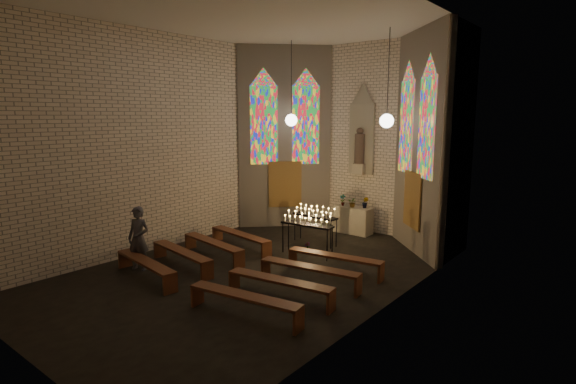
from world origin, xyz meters
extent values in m
plane|color=black|center=(0.00, 0.00, 0.00)|extent=(12.00, 12.00, 0.00)
cube|color=beige|center=(0.00, 6.00, 3.50)|extent=(8.00, 0.02, 7.00)
cube|color=beige|center=(0.00, -6.00, 3.50)|extent=(8.00, 0.02, 7.00)
cube|color=beige|center=(-4.00, 0.00, 3.50)|extent=(0.02, 12.00, 7.00)
cube|color=beige|center=(4.00, 0.00, 3.50)|extent=(0.02, 12.00, 7.00)
cube|color=silver|center=(0.00, 0.00, 7.00)|extent=(8.00, 12.00, 0.01)
cube|color=beige|center=(-2.75, 4.75, 3.50)|extent=(2.72, 2.72, 7.00)
cube|color=beige|center=(2.75, 4.75, 3.50)|extent=(2.72, 2.72, 7.00)
cube|color=#4C3F8C|center=(-3.21, 4.06, 4.00)|extent=(0.78, 0.78, 3.00)
cube|color=#4C3F8C|center=(-2.06, 5.21, 4.00)|extent=(0.78, 0.78, 3.00)
cube|color=#4C3F8C|center=(2.06, 5.21, 4.00)|extent=(0.78, 0.78, 3.00)
cube|color=#4C3F8C|center=(3.21, 4.06, 4.00)|extent=(0.78, 0.78, 3.00)
cube|color=brown|center=(-2.63, 4.63, 1.70)|extent=(0.95, 0.95, 1.80)
cube|color=brown|center=(2.63, 4.63, 1.70)|extent=(0.95, 0.95, 1.80)
cube|color=#9C9782|center=(0.00, 5.92, 3.50)|extent=(1.00, 0.12, 2.60)
cone|color=#9C9782|center=(0.00, 5.92, 5.15)|extent=(1.00, 1.00, 0.80)
cube|color=#BAB097|center=(0.00, 5.78, 2.40)|extent=(0.45, 0.30, 0.40)
cylinder|color=brown|center=(0.00, 5.78, 3.15)|extent=(0.36, 0.36, 1.10)
sphere|color=brown|center=(0.00, 5.78, 3.80)|extent=(0.26, 0.26, 0.26)
sphere|color=white|center=(-1.90, 4.10, 4.20)|extent=(0.44, 0.44, 0.44)
cylinder|color=black|center=(-1.90, 4.10, 5.60)|extent=(0.02, 0.02, 2.80)
sphere|color=white|center=(1.90, 4.10, 4.20)|extent=(0.44, 0.44, 0.44)
cylinder|color=black|center=(1.90, 4.10, 5.60)|extent=(0.02, 0.02, 2.80)
cube|color=#BAB097|center=(0.00, 5.45, 0.50)|extent=(1.40, 0.60, 1.00)
imported|color=#4C723F|center=(-0.44, 5.39, 1.22)|extent=(0.26, 0.22, 0.43)
imported|color=#4C723F|center=(0.01, 5.37, 1.18)|extent=(0.36, 0.32, 0.37)
imported|color=#4C723F|center=(0.45, 5.52, 1.21)|extent=(0.26, 0.22, 0.42)
imported|color=#4C723F|center=(0.17, 2.32, 0.18)|extent=(0.24, 0.24, 0.36)
cube|color=black|center=(-0.30, 3.41, 0.97)|extent=(1.70, 0.49, 0.05)
cylinder|color=black|center=(-1.10, 3.30, 0.47)|extent=(0.03, 0.03, 0.94)
cylinder|color=black|center=(0.47, 3.21, 0.47)|extent=(0.03, 0.03, 0.94)
cylinder|color=black|center=(-1.08, 3.61, 0.47)|extent=(0.03, 0.03, 0.94)
cylinder|color=black|center=(0.49, 3.52, 0.47)|extent=(0.03, 0.03, 0.94)
cube|color=black|center=(0.27, 2.16, 0.99)|extent=(1.76, 0.56, 0.05)
cylinder|color=black|center=(-0.52, 1.92, 0.49)|extent=(0.03, 0.03, 0.97)
cylinder|color=black|center=(1.09, 2.07, 0.49)|extent=(0.03, 0.03, 0.97)
cylinder|color=black|center=(-0.55, 2.25, 0.49)|extent=(0.03, 0.03, 0.97)
cylinder|color=black|center=(1.07, 2.39, 0.49)|extent=(0.03, 0.03, 0.97)
cube|color=#522817|center=(-1.85, 1.33, 0.50)|extent=(2.79, 0.80, 0.07)
cube|color=#522817|center=(-3.18, 1.53, 0.25)|extent=(0.12, 0.39, 0.50)
cube|color=#522817|center=(-0.51, 1.12, 0.25)|extent=(0.12, 0.39, 0.50)
cube|color=#522817|center=(1.85, 1.33, 0.50)|extent=(2.79, 0.80, 0.07)
cube|color=#522817|center=(0.51, 1.12, 0.25)|extent=(0.12, 0.39, 0.50)
cube|color=#522817|center=(3.18, 1.53, 0.25)|extent=(0.12, 0.39, 0.50)
cube|color=#522817|center=(-1.85, 0.13, 0.50)|extent=(2.79, 0.80, 0.07)
cube|color=#522817|center=(-3.18, 0.33, 0.25)|extent=(0.12, 0.39, 0.50)
cube|color=#522817|center=(-0.51, -0.08, 0.25)|extent=(0.12, 0.39, 0.50)
cube|color=#522817|center=(1.85, 0.13, 0.50)|extent=(2.79, 0.80, 0.07)
cube|color=#522817|center=(0.51, -0.08, 0.25)|extent=(0.12, 0.39, 0.50)
cube|color=#522817|center=(3.18, 0.33, 0.25)|extent=(0.12, 0.39, 0.50)
cube|color=#522817|center=(-1.85, -1.07, 0.50)|extent=(2.79, 0.80, 0.07)
cube|color=#522817|center=(-3.18, -0.87, 0.25)|extent=(0.12, 0.39, 0.50)
cube|color=#522817|center=(-0.51, -1.28, 0.25)|extent=(0.12, 0.39, 0.50)
cube|color=#522817|center=(1.85, -1.07, 0.50)|extent=(2.79, 0.80, 0.07)
cube|color=#522817|center=(0.51, -1.28, 0.25)|extent=(0.12, 0.39, 0.50)
cube|color=#522817|center=(3.18, -0.87, 0.25)|extent=(0.12, 0.39, 0.50)
cube|color=#522817|center=(-1.85, -2.27, 0.50)|extent=(2.79, 0.80, 0.07)
cube|color=#522817|center=(-3.18, -2.07, 0.25)|extent=(0.12, 0.39, 0.50)
cube|color=#522817|center=(-0.51, -2.48, 0.25)|extent=(0.12, 0.39, 0.50)
cube|color=#522817|center=(1.85, -2.27, 0.50)|extent=(2.79, 0.80, 0.07)
cube|color=#522817|center=(0.51, -2.48, 0.25)|extent=(0.12, 0.39, 0.50)
cube|color=#522817|center=(3.18, -2.07, 0.25)|extent=(0.12, 0.39, 0.50)
imported|color=#44454E|center=(-2.68, -1.91, 0.92)|extent=(0.78, 0.64, 1.83)
camera|label=1|loc=(8.37, -8.88, 4.37)|focal=28.00mm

